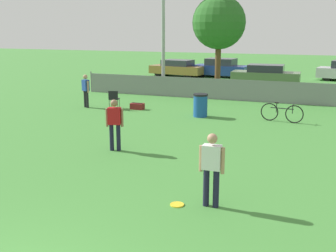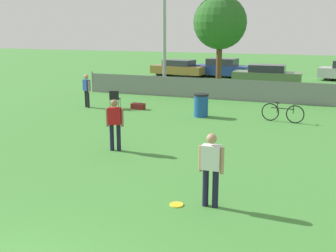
% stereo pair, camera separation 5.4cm
% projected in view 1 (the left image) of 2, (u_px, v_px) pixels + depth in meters
% --- Properties ---
extents(fence_backline, '(18.12, 0.07, 1.21)m').
position_uv_depth(fence_backline, '(242.00, 90.00, 21.87)').
color(fence_backline, gray).
rests_on(fence_backline, ground_plane).
extents(light_pole, '(0.90, 0.36, 8.44)m').
position_uv_depth(light_pole, '(163.00, 5.00, 23.54)').
color(light_pole, '#9E9EA3').
rests_on(light_pole, ground_plane).
extents(tree_near_pole, '(2.93, 2.93, 5.48)m').
position_uv_depth(tree_near_pole, '(219.00, 23.00, 23.08)').
color(tree_near_pole, brown).
rests_on(tree_near_pole, ground_plane).
extents(player_receiver_white, '(0.55, 0.22, 1.60)m').
position_uv_depth(player_receiver_white, '(212.00, 165.00, 8.75)').
color(player_receiver_white, '#191933').
rests_on(player_receiver_white, ground_plane).
extents(player_defender_red, '(0.53, 0.33, 1.60)m').
position_uv_depth(player_defender_red, '(115.00, 121.00, 12.85)').
color(player_defender_red, '#191933').
rests_on(player_defender_red, ground_plane).
extents(spectator_in_blue, '(0.47, 0.37, 1.57)m').
position_uv_depth(spectator_in_blue, '(86.00, 89.00, 19.95)').
color(spectator_in_blue, black).
rests_on(spectator_in_blue, ground_plane).
extents(frisbee_disc, '(0.30, 0.30, 0.03)m').
position_uv_depth(frisbee_disc, '(177.00, 205.00, 9.01)').
color(frisbee_disc, yellow).
rests_on(frisbee_disc, ground_plane).
extents(folding_chair_sideline, '(0.56, 0.56, 0.86)m').
position_uv_depth(folding_chair_sideline, '(114.00, 98.00, 19.70)').
color(folding_chair_sideline, '#333338').
rests_on(folding_chair_sideline, ground_plane).
extents(bicycle_sideline, '(1.72, 0.44, 0.78)m').
position_uv_depth(bicycle_sideline, '(282.00, 113.00, 16.96)').
color(bicycle_sideline, black).
rests_on(bicycle_sideline, ground_plane).
extents(trash_bin, '(0.63, 0.63, 0.98)m').
position_uv_depth(trash_bin, '(200.00, 105.00, 17.95)').
color(trash_bin, '#194C99').
rests_on(trash_bin, ground_plane).
extents(gear_bag_sideline, '(0.62, 0.34, 0.31)m').
position_uv_depth(gear_bag_sideline, '(137.00, 106.00, 19.66)').
color(gear_bag_sideline, maroon).
rests_on(gear_bag_sideline, ground_plane).
extents(parked_car_tan, '(4.47, 2.32, 1.30)m').
position_uv_depth(parked_car_tan, '(178.00, 68.00, 33.03)').
color(parked_car_tan, black).
rests_on(parked_car_tan, ground_plane).
extents(parked_car_blue, '(4.34, 2.14, 1.44)m').
position_uv_depth(parked_car_blue, '(221.00, 68.00, 32.57)').
color(parked_car_blue, black).
rests_on(parked_car_blue, ground_plane).
extents(parked_car_olive, '(4.53, 1.87, 1.32)m').
position_uv_depth(parked_car_olive, '(266.00, 75.00, 28.35)').
color(parked_car_olive, black).
rests_on(parked_car_olive, ground_plane).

